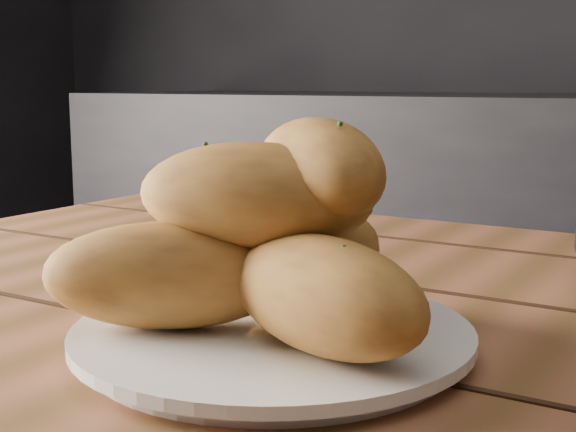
# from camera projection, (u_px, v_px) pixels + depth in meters

# --- Properties ---
(plate) EXTENTS (0.27, 0.27, 0.02)m
(plate) POSITION_uv_depth(u_px,v_px,m) (273.00, 338.00, 0.54)
(plate) COLOR white
(plate) RESTS_ON table
(bread_rolls) EXTENTS (0.29, 0.25, 0.14)m
(bread_rolls) POSITION_uv_depth(u_px,v_px,m) (273.00, 239.00, 0.53)
(bread_rolls) COLOR #C18935
(bread_rolls) RESTS_ON plate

